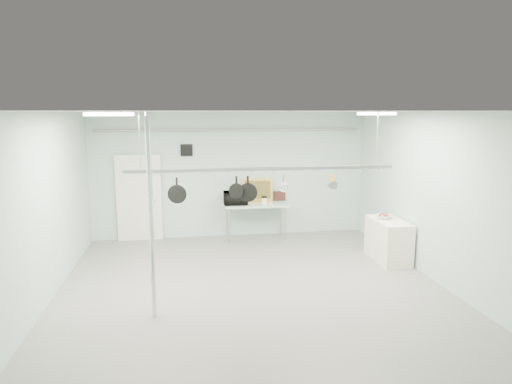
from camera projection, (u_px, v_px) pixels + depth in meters
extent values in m
plane|color=gray|center=(255.00, 294.00, 8.09)|extent=(8.00, 8.00, 0.00)
cube|color=silver|center=(255.00, 112.00, 7.54)|extent=(7.00, 8.00, 0.02)
cube|color=#A8CABF|center=(230.00, 175.00, 11.69)|extent=(7.00, 0.02, 3.20)
cube|color=#A8CABF|center=(442.00, 200.00, 8.36)|extent=(0.02, 8.00, 3.20)
cube|color=silver|center=(139.00, 199.00, 11.38)|extent=(1.10, 0.10, 2.20)
cube|color=black|center=(187.00, 150.00, 11.39)|extent=(0.30, 0.04, 0.30)
cylinder|color=gray|center=(230.00, 130.00, 11.40)|extent=(6.60, 0.07, 0.07)
cylinder|color=silver|center=(151.00, 218.00, 6.96)|extent=(0.08, 0.08, 3.20)
cube|color=silver|center=(256.00, 205.00, 11.53)|extent=(1.60, 0.70, 0.05)
cylinder|color=#B7B7BC|center=(229.00, 226.00, 11.22)|extent=(0.04, 0.04, 0.86)
cylinder|color=#B7B7BC|center=(227.00, 220.00, 11.77)|extent=(0.04, 0.04, 0.86)
cylinder|color=#B7B7BC|center=(286.00, 223.00, 11.45)|extent=(0.04, 0.04, 0.86)
cylinder|color=#B7B7BC|center=(281.00, 218.00, 11.99)|extent=(0.04, 0.04, 0.86)
cube|color=white|center=(388.00, 240.00, 9.86)|extent=(0.60, 1.20, 0.90)
cube|color=#B7B7BC|center=(263.00, 169.00, 8.03)|extent=(4.80, 0.06, 0.06)
cylinder|color=#B7B7BC|center=(140.00, 142.00, 7.62)|extent=(0.02, 0.02, 0.94)
cylinder|color=#B7B7BC|center=(377.00, 139.00, 8.27)|extent=(0.02, 0.02, 0.94)
cube|color=white|center=(109.00, 114.00, 6.42)|extent=(0.65, 0.30, 0.05)
cube|color=white|center=(377.00, 114.00, 8.50)|extent=(0.65, 0.30, 0.05)
imported|color=black|center=(236.00, 198.00, 11.39)|extent=(0.60, 0.42, 0.33)
cylinder|color=silver|center=(264.00, 201.00, 11.37)|extent=(0.15, 0.15, 0.18)
cube|color=gold|center=(257.00, 190.00, 11.78)|extent=(0.79, 0.17, 0.58)
cube|color=black|center=(280.00, 196.00, 11.90)|extent=(0.30, 0.10, 0.25)
imported|color=silver|center=(384.00, 217.00, 9.92)|extent=(0.43, 0.43, 0.08)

